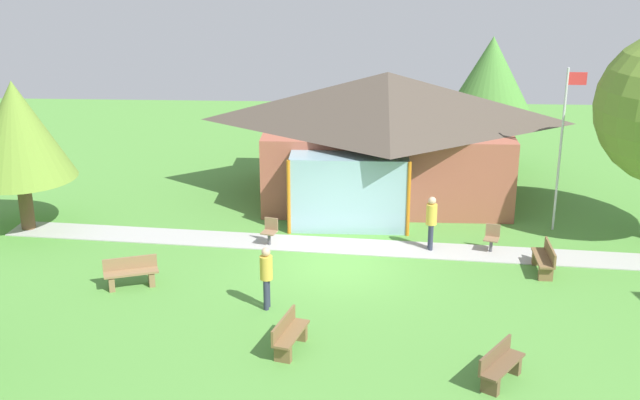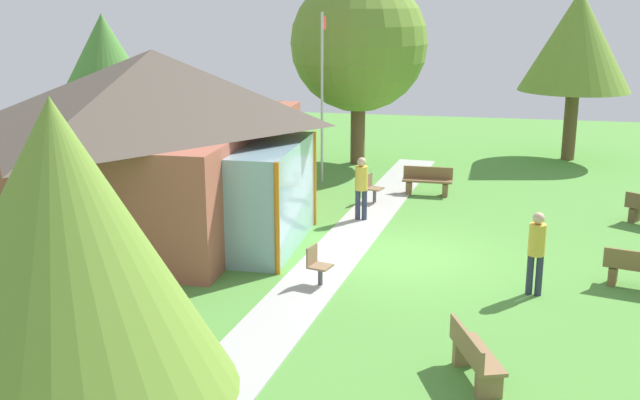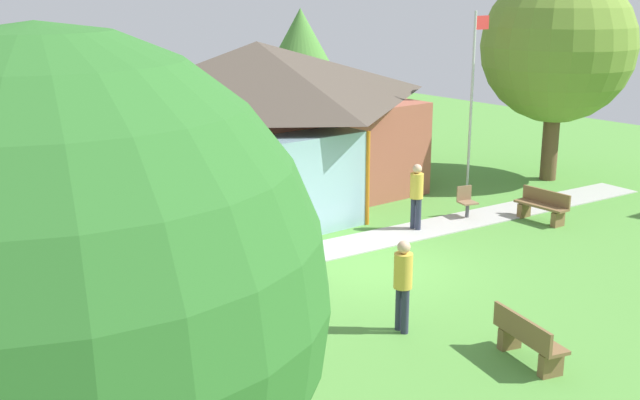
{
  "view_description": "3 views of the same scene",
  "coord_description": "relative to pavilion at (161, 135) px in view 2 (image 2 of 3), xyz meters",
  "views": [
    {
      "loc": [
        0.55,
        -22.85,
        10.15
      ],
      "look_at": [
        -0.75,
        2.99,
        1.03
      ],
      "focal_mm": 47.11,
      "sensor_mm": 36.0,
      "label": 1
    },
    {
      "loc": [
        -17.27,
        -1.53,
        5.92
      ],
      "look_at": [
        -0.13,
        1.97,
        1.29
      ],
      "focal_mm": 43.7,
      "sensor_mm": 36.0,
      "label": 2
    },
    {
      "loc": [
        -11.34,
        -12.31,
        6.11
      ],
      "look_at": [
        -0.46,
        1.34,
        1.37
      ],
      "focal_mm": 44.45,
      "sensor_mm": 36.0,
      "label": 3
    }
  ],
  "objects": [
    {
      "name": "ground_plane",
      "position": [
        -1.42,
        -6.51,
        -2.39
      ],
      "size": [
        44.0,
        44.0,
        0.0
      ],
      "primitive_type": "plane",
      "color": "#54933D"
    },
    {
      "name": "pavilion",
      "position": [
        0.0,
        0.0,
        0.0
      ],
      "size": [
        9.56,
        7.5,
        4.58
      ],
      "color": "#A35642",
      "rests_on": "ground_plane"
    },
    {
      "name": "footpath",
      "position": [
        -1.42,
        -4.95,
        -2.37
      ],
      "size": [
        21.89,
        3.27,
        0.03
      ],
      "primitive_type": "cube",
      "rotation": [
        0.0,
        0.0,
        -0.09
      ],
      "color": "#ADADA8",
      "rests_on": "ground_plane"
    },
    {
      "name": "flagpole",
      "position": [
        5.57,
        -3.15,
        0.6
      ],
      "size": [
        0.64,
        0.08,
        5.4
      ],
      "color": "silver",
      "rests_on": "ground_plane"
    },
    {
      "name": "bench_mid_left",
      "position": [
        -7.24,
        -8.17,
        -1.99
      ],
      "size": [
        1.56,
        0.92,
        0.84
      ],
      "rotation": [
        0.0,
        0.0,
        3.49
      ],
      "color": "olive",
      "rests_on": "ground_plane"
    },
    {
      "name": "bench_mid_right",
      "position": [
        4.54,
        -6.63,
        -1.99
      ],
      "size": [
        0.47,
        1.51,
        0.84
      ],
      "rotation": [
        0.0,
        0.0,
        1.55
      ],
      "color": "brown",
      "rests_on": "ground_plane"
    },
    {
      "name": "patio_chair_lawn_spare",
      "position": [
        3.23,
        -5.13,
        -1.97
      ],
      "size": [
        0.55,
        0.55,
        0.86
      ],
      "rotation": [
        0.0,
        0.0,
        2.85
      ],
      "color": "#8C6B4C",
      "rests_on": "ground_plane"
    },
    {
      "name": "patio_chair_west",
      "position": [
        -3.67,
        -4.92,
        -1.97
      ],
      "size": [
        0.54,
        0.54,
        0.86
      ],
      "rotation": [
        0.0,
        0.0,
        2.86
      ],
      "color": "#8C6B4C",
      "rests_on": "ground_plane"
    },
    {
      "name": "visitor_on_path",
      "position": [
        1.35,
        -5.07,
        -1.37
      ],
      "size": [
        0.34,
        0.34,
        1.74
      ],
      "rotation": [
        0.0,
        0.0,
        4.75
      ],
      "color": "#2D3347",
      "rests_on": "ground_plane"
    },
    {
      "name": "visitor_strolling_lawn",
      "position": [
        -3.28,
        -9.32,
        -1.37
      ],
      "size": [
        0.34,
        0.34,
        1.74
      ],
      "rotation": [
        0.0,
        0.0,
        4.59
      ],
      "color": "#2D3347",
      "rests_on": "ground_plane"
    },
    {
      "name": "tree_behind_pavilion_right",
      "position": [
        4.22,
        3.58,
        1.32
      ],
      "size": [
        3.61,
        3.61,
        5.36
      ],
      "color": "brown",
      "rests_on": "ground_plane"
    },
    {
      "name": "tree_far_east",
      "position": [
        10.89,
        -11.37,
        1.92
      ],
      "size": [
        3.99,
        3.99,
        6.13
      ],
      "color": "brown",
      "rests_on": "ground_plane"
    },
    {
      "name": "tree_east_hedge",
      "position": [
        8.68,
        -3.83,
        1.88
      ],
      "size": [
        4.79,
        4.79,
        6.67
      ],
      "color": "brown",
      "rests_on": "ground_plane"
    },
    {
      "name": "tree_west_hedge",
      "position": [
        -11.82,
        -3.95,
        0.97
      ],
      "size": [
        3.54,
        3.54,
        4.97
      ],
      "color": "brown",
      "rests_on": "ground_plane"
    }
  ]
}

